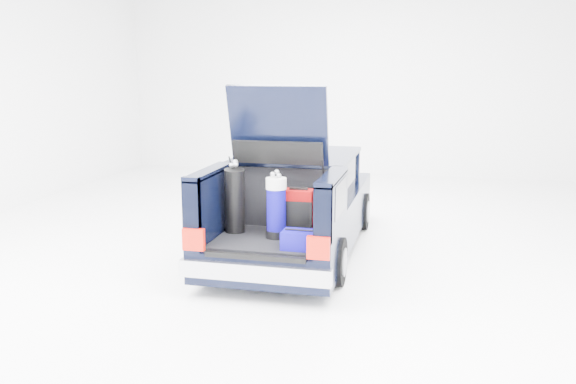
% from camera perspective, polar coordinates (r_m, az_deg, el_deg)
% --- Properties ---
extents(ground, '(14.00, 14.00, 0.00)m').
position_cam_1_polar(ground, '(9.16, 0.72, -5.47)').
color(ground, white).
rests_on(ground, ground).
extents(car, '(1.87, 4.65, 2.47)m').
position_cam_1_polar(car, '(9.09, 0.88, -1.22)').
color(car, black).
rests_on(car, ground).
extents(red_suitcase, '(0.38, 0.24, 0.61)m').
position_cam_1_polar(red_suitcase, '(7.68, 0.99, -1.94)').
color(red_suitcase, '#790404').
rests_on(red_suitcase, car).
extents(black_golf_bag, '(0.36, 0.41, 0.94)m').
position_cam_1_polar(black_golf_bag, '(7.79, -5.00, -0.80)').
color(black_golf_bag, black).
rests_on(black_golf_bag, car).
extents(blue_golf_bag, '(0.30, 0.30, 0.86)m').
position_cam_1_polar(blue_golf_bag, '(7.53, -1.10, -1.44)').
color(blue_golf_bag, black).
rests_on(blue_golf_bag, car).
extents(blue_duffel, '(0.45, 0.30, 0.24)m').
position_cam_1_polar(blue_duffel, '(7.14, 1.26, -4.49)').
color(blue_duffel, '#0C0577').
rests_on(blue_duffel, car).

